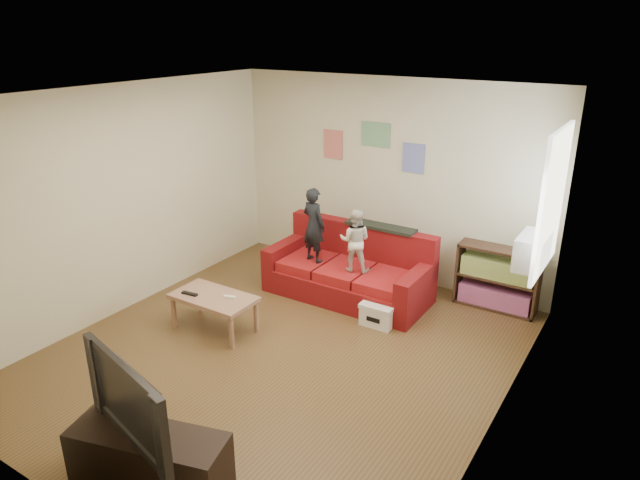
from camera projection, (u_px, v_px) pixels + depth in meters
The scene contains 17 objects.
room_shell at pixel (277, 236), 5.63m from camera, with size 4.52×5.02×2.72m.
sofa at pixel (350, 272), 7.35m from camera, with size 2.08×0.95×0.91m.
child_a at pixel (314, 225), 7.22m from camera, with size 0.35×0.23×0.97m, color black.
child_b at pixel (355, 241), 6.96m from camera, with size 0.39×0.30×0.80m, color beige.
coffee_table at pixel (214, 301), 6.46m from camera, with size 0.96×0.53×0.43m.
remote at pixel (190, 294), 6.47m from camera, with size 0.20×0.05×0.02m, color black.
game_controller at pixel (230, 297), 6.38m from camera, with size 0.14×0.04×0.03m, color white.
bookshelf at pixel (497, 281), 6.99m from camera, with size 0.99×0.30×0.79m.
window at pixel (552, 202), 5.72m from camera, with size 0.04×1.08×1.48m, color white.
ac_unit at pixel (532, 251), 5.98m from camera, with size 0.28×0.55×0.35m, color #B7B2A3.
artwork_left at pixel (333, 144), 7.87m from camera, with size 0.30×0.01×0.40m, color #D87266.
artwork_center at pixel (376, 135), 7.48m from camera, with size 0.42×0.01×0.32m, color #72B27F.
artwork_right at pixel (413, 158), 7.29m from camera, with size 0.30×0.01×0.38m, color #727FCC.
file_box at pixel (379, 314), 6.66m from camera, with size 0.40×0.30×0.27m.
tv_stand at pixel (150, 459), 4.32m from camera, with size 1.22×0.41×0.46m, color black.
television at pixel (141, 397), 4.12m from camera, with size 1.15×0.15×0.67m, color black.
tissue at pixel (374, 321), 6.66m from camera, with size 0.11×0.11×0.11m, color white.
Camera 1 is at (3.18, -4.23, 3.31)m, focal length 32.00 mm.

